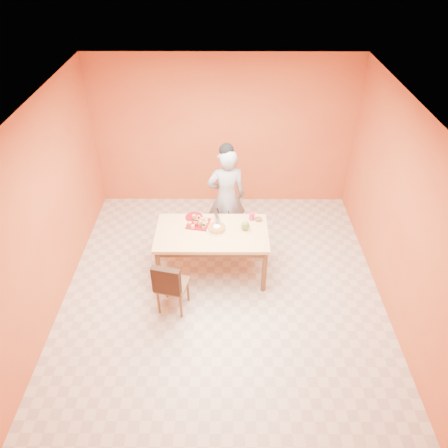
{
  "coord_description": "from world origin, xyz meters",
  "views": [
    {
      "loc": [
        0.04,
        -4.5,
        4.48
      ],
      "look_at": [
        0.02,
        0.3,
        1.01
      ],
      "focal_mm": 35.0,
      "sensor_mm": 36.0,
      "label": 1
    }
  ],
  "objects_px": {
    "sponge_cake": "(217,228)",
    "checker_tin": "(258,219)",
    "person": "(226,197)",
    "dining_table": "(212,237)",
    "dining_chair": "(172,284)",
    "red_dinner_plate": "(194,217)",
    "egg_ornament": "(245,226)",
    "pastry_platter": "(198,224)",
    "magenta_glass": "(252,216)"
  },
  "relations": [
    {
      "from": "pastry_platter",
      "to": "red_dinner_plate",
      "type": "xyz_separation_m",
      "value": [
        -0.07,
        0.16,
        -0.0
      ]
    },
    {
      "from": "person",
      "to": "sponge_cake",
      "type": "xyz_separation_m",
      "value": [
        -0.14,
        -0.77,
        -0.03
      ]
    },
    {
      "from": "dining_chair",
      "to": "person",
      "type": "relative_size",
      "value": 0.51
    },
    {
      "from": "dining_chair",
      "to": "egg_ornament",
      "type": "bearing_deg",
      "value": 51.45
    },
    {
      "from": "pastry_platter",
      "to": "red_dinner_plate",
      "type": "relative_size",
      "value": 1.21
    },
    {
      "from": "egg_ornament",
      "to": "magenta_glass",
      "type": "relative_size",
      "value": 1.34
    },
    {
      "from": "sponge_cake",
      "to": "egg_ornament",
      "type": "relative_size",
      "value": 1.63
    },
    {
      "from": "dining_chair",
      "to": "sponge_cake",
      "type": "height_order",
      "value": "dining_chair"
    },
    {
      "from": "egg_ornament",
      "to": "checker_tin",
      "type": "height_order",
      "value": "egg_ornament"
    },
    {
      "from": "person",
      "to": "sponge_cake",
      "type": "bearing_deg",
      "value": 71.25
    },
    {
      "from": "dining_table",
      "to": "pastry_platter",
      "type": "relative_size",
      "value": 5.13
    },
    {
      "from": "sponge_cake",
      "to": "magenta_glass",
      "type": "relative_size",
      "value": 2.19
    },
    {
      "from": "dining_table",
      "to": "dining_chair",
      "type": "relative_size",
      "value": 1.88
    },
    {
      "from": "red_dinner_plate",
      "to": "egg_ornament",
      "type": "bearing_deg",
      "value": -22.08
    },
    {
      "from": "egg_ornament",
      "to": "red_dinner_plate",
      "type": "bearing_deg",
      "value": 179.86
    },
    {
      "from": "person",
      "to": "pastry_platter",
      "type": "xyz_separation_m",
      "value": [
        -0.41,
        -0.62,
        -0.06
      ]
    },
    {
      "from": "pastry_platter",
      "to": "egg_ornament",
      "type": "bearing_deg",
      "value": -11.63
    },
    {
      "from": "person",
      "to": "red_dinner_plate",
      "type": "relative_size",
      "value": 6.44
    },
    {
      "from": "person",
      "to": "sponge_cake",
      "type": "relative_size",
      "value": 6.74
    },
    {
      "from": "pastry_platter",
      "to": "dining_table",
      "type": "bearing_deg",
      "value": -42.63
    },
    {
      "from": "checker_tin",
      "to": "person",
      "type": "bearing_deg",
      "value": 132.37
    },
    {
      "from": "sponge_cake",
      "to": "checker_tin",
      "type": "height_order",
      "value": "sponge_cake"
    },
    {
      "from": "person",
      "to": "pastry_platter",
      "type": "bearing_deg",
      "value": 47.87
    },
    {
      "from": "dining_chair",
      "to": "pastry_platter",
      "type": "bearing_deg",
      "value": 84.43
    },
    {
      "from": "sponge_cake",
      "to": "magenta_glass",
      "type": "xyz_separation_m",
      "value": [
        0.51,
        0.28,
        0.02
      ]
    },
    {
      "from": "dining_chair",
      "to": "egg_ornament",
      "type": "distance_m",
      "value": 1.32
    },
    {
      "from": "pastry_platter",
      "to": "egg_ornament",
      "type": "relative_size",
      "value": 2.06
    },
    {
      "from": "egg_ornament",
      "to": "checker_tin",
      "type": "relative_size",
      "value": 1.44
    },
    {
      "from": "dining_table",
      "to": "egg_ornament",
      "type": "xyz_separation_m",
      "value": [
        0.48,
        0.05,
        0.17
      ]
    },
    {
      "from": "dining_chair",
      "to": "checker_tin",
      "type": "xyz_separation_m",
      "value": [
        1.19,
        1.02,
        0.33
      ]
    },
    {
      "from": "person",
      "to": "egg_ornament",
      "type": "relative_size",
      "value": 11.0
    },
    {
      "from": "person",
      "to": "pastry_platter",
      "type": "relative_size",
      "value": 5.34
    },
    {
      "from": "sponge_cake",
      "to": "checker_tin",
      "type": "bearing_deg",
      "value": 22.58
    },
    {
      "from": "pastry_platter",
      "to": "red_dinner_plate",
      "type": "height_order",
      "value": "pastry_platter"
    },
    {
      "from": "dining_table",
      "to": "red_dinner_plate",
      "type": "distance_m",
      "value": 0.46
    },
    {
      "from": "pastry_platter",
      "to": "magenta_glass",
      "type": "height_order",
      "value": "magenta_glass"
    },
    {
      "from": "dining_table",
      "to": "red_dinner_plate",
      "type": "height_order",
      "value": "red_dinner_plate"
    },
    {
      "from": "dining_table",
      "to": "checker_tin",
      "type": "distance_m",
      "value": 0.75
    },
    {
      "from": "dining_chair",
      "to": "person",
      "type": "bearing_deg",
      "value": 78.04
    },
    {
      "from": "egg_ornament",
      "to": "pastry_platter",
      "type": "bearing_deg",
      "value": -169.68
    },
    {
      "from": "dining_table",
      "to": "dining_chair",
      "type": "bearing_deg",
      "value": -124.75
    },
    {
      "from": "sponge_cake",
      "to": "red_dinner_plate",
      "type": "bearing_deg",
      "value": 137.19
    },
    {
      "from": "sponge_cake",
      "to": "egg_ornament",
      "type": "xyz_separation_m",
      "value": [
        0.41,
        0.01,
        0.04
      ]
    },
    {
      "from": "dining_table",
      "to": "dining_chair",
      "type": "xyz_separation_m",
      "value": [
        -0.51,
        -0.74,
        -0.22
      ]
    },
    {
      "from": "dining_chair",
      "to": "checker_tin",
      "type": "relative_size",
      "value": 8.11
    },
    {
      "from": "dining_table",
      "to": "dining_chair",
      "type": "height_order",
      "value": "dining_chair"
    },
    {
      "from": "checker_tin",
      "to": "dining_table",
      "type": "bearing_deg",
      "value": -157.21
    },
    {
      "from": "pastry_platter",
      "to": "checker_tin",
      "type": "relative_size",
      "value": 2.97
    },
    {
      "from": "pastry_platter",
      "to": "magenta_glass",
      "type": "distance_m",
      "value": 0.79
    },
    {
      "from": "dining_chair",
      "to": "person",
      "type": "distance_m",
      "value": 1.75
    }
  ]
}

